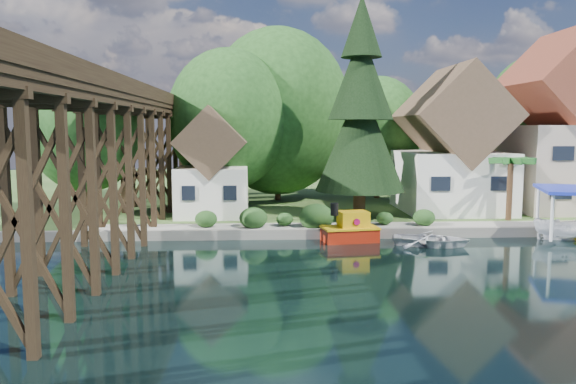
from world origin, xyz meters
name	(u,v)px	position (x,y,z in m)	size (l,w,h in m)	color
ground	(418,271)	(0.00, 0.00, 0.00)	(140.00, 140.00, 0.00)	black
bank	(330,189)	(0.00, 34.00, 0.25)	(140.00, 52.00, 0.50)	#2E4B1E
seawall	(446,233)	(4.00, 8.00, 0.31)	(60.00, 0.40, 0.62)	slate
promenade	(469,225)	(6.00, 9.30, 0.53)	(50.00, 2.60, 0.06)	gray
trestle_bridge	(105,155)	(-16.00, 5.17, 5.35)	(4.12, 44.18, 9.30)	black
house_left	(452,150)	(7.00, 16.00, 5.14)	(7.64, 8.64, 11.02)	white
house_center	(565,133)	(16.00, 16.50, 6.42)	(8.65, 9.18, 13.89)	#B9A590
shed	(212,170)	(-11.00, 14.50, 3.83)	(5.09, 5.40, 7.85)	white
bg_trees	(361,122)	(1.00, 21.25, 7.29)	(49.90, 13.30, 10.57)	#382314
shrubs	(307,216)	(-4.60, 9.26, 1.23)	(15.76, 2.47, 1.70)	#183F16
conifer	(361,112)	(-0.53, 13.19, 7.92)	(6.26, 6.26, 15.41)	#382314
palm_tree	(511,162)	(9.49, 11.34, 4.48)	(3.83, 3.83, 4.56)	#382314
tugboat	(350,229)	(-2.13, 7.13, 0.72)	(3.59, 2.34, 2.42)	#A81D0B
boat_white_a	(431,238)	(2.36, 5.66, 0.45)	(3.13, 4.38, 0.91)	silver
boat_canopy	(569,218)	(11.13, 6.69, 1.38)	(4.74, 5.78, 3.22)	white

